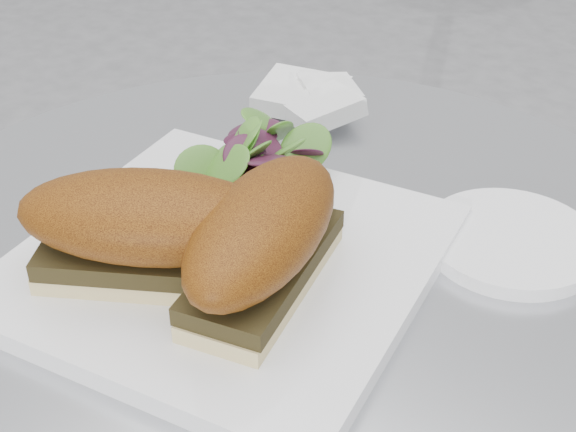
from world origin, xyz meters
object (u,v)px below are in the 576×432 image
at_px(plate, 227,261).
at_px(sandwich_right, 263,238).
at_px(sandwich_left, 150,227).
at_px(saucer, 511,241).

relative_size(plate, sandwich_right, 1.54).
height_order(sandwich_left, sandwich_right, same).
bearing_deg(plate, sandwich_right, -15.92).
distance_m(sandwich_right, saucer, 0.21).
bearing_deg(saucer, sandwich_left, -130.30).
height_order(plate, sandwich_left, sandwich_left).
xyz_separation_m(sandwich_left, sandwich_right, (0.07, 0.04, -0.00)).
xyz_separation_m(sandwich_right, saucer, (0.11, 0.17, -0.05)).
bearing_deg(plate, saucer, 45.44).
relative_size(sandwich_left, saucer, 1.48).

